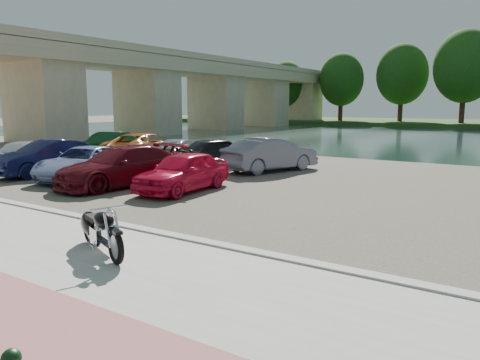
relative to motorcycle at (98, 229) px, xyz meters
The scene contains 17 objects.
ground 0.69m from the motorcycle, 58.83° to the right, with size 200.00×200.00×0.00m, color #595447.
promenade 1.45m from the motorcycle, 81.22° to the right, with size 60.00×6.00×0.10m, color #A19D97.
kerb 1.74m from the motorcycle, 82.87° to the left, with size 60.00×0.30×0.14m, color #A19D97.
parking_lot 10.67m from the motorcycle, 88.89° to the left, with size 60.00×18.00×0.04m, color #454138.
river 39.66m from the motorcycle, 89.70° to the left, with size 120.00×40.00×0.00m, color #182C2A.
bridge 49.52m from the motorcycle, 124.34° to the left, with size 7.00×56.00×8.55m.
motorcycle is the anchor object (origin of this frame).
car_0 14.77m from the motorcycle, 154.01° to the left, with size 1.66×4.14×1.41m, color #B7BCC4.
car_1 12.27m from the motorcycle, 150.10° to the left, with size 1.61×4.61×1.52m, color #111337.
car_2 10.41m from the motorcycle, 143.15° to the left, with size 2.22×4.82×1.34m, color #8B99CA.
car_3 8.28m from the motorcycle, 134.42° to the left, with size 2.11×5.18×1.50m, color #5A0C16.
car_4 7.09m from the motorcycle, 116.39° to the left, with size 1.66×4.13×1.41m, color red.
car_5 18.32m from the motorcycle, 136.94° to the left, with size 1.60×4.59×1.51m, color #0E3618.
car_6 16.52m from the motorcycle, 131.61° to the left, with size 2.53×5.49×1.53m, color #B16A28.
car_7 15.00m from the motorcycle, 124.20° to the left, with size 1.82×4.49×1.30m, color gray.
car_8 13.63m from the motorcycle, 115.70° to the left, with size 1.74×4.33×1.47m, color black.
car_9 12.90m from the motorcycle, 104.01° to the left, with size 1.63×4.69×1.54m, color slate.
Camera 1 is at (7.37, -5.80, 3.07)m, focal length 35.00 mm.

